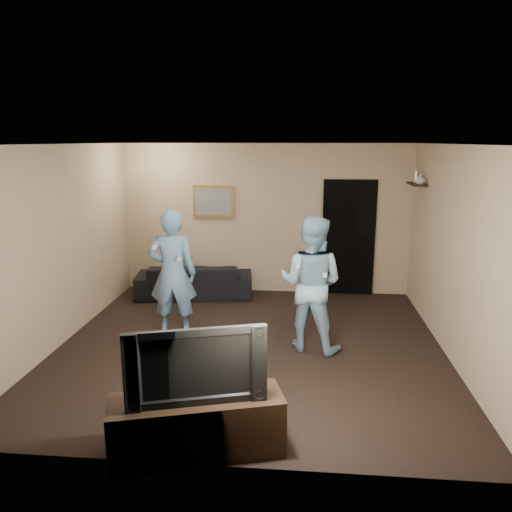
# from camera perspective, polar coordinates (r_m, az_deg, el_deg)

# --- Properties ---
(ground) EXTENTS (5.00, 5.00, 0.00)m
(ground) POSITION_cam_1_polar(r_m,az_deg,el_deg) (6.68, -0.68, -10.23)
(ground) COLOR black
(ground) RESTS_ON ground
(ceiling) EXTENTS (5.00, 5.00, 0.04)m
(ceiling) POSITION_cam_1_polar(r_m,az_deg,el_deg) (6.14, -0.74, 12.66)
(ceiling) COLOR silver
(ceiling) RESTS_ON wall_back
(wall_back) EXTENTS (5.00, 0.04, 2.60)m
(wall_back) POSITION_cam_1_polar(r_m,az_deg,el_deg) (8.73, 1.04, 4.23)
(wall_back) COLOR tan
(wall_back) RESTS_ON ground
(wall_front) EXTENTS (5.00, 0.04, 2.60)m
(wall_front) POSITION_cam_1_polar(r_m,az_deg,el_deg) (3.90, -4.63, -7.14)
(wall_front) COLOR tan
(wall_front) RESTS_ON ground
(wall_left) EXTENTS (0.04, 5.00, 2.60)m
(wall_left) POSITION_cam_1_polar(r_m,az_deg,el_deg) (7.00, -21.51, 1.09)
(wall_left) COLOR tan
(wall_left) RESTS_ON ground
(wall_right) EXTENTS (0.04, 5.00, 2.60)m
(wall_right) POSITION_cam_1_polar(r_m,az_deg,el_deg) (6.52, 21.72, 0.23)
(wall_right) COLOR tan
(wall_right) RESTS_ON ground
(sofa) EXTENTS (2.05, 1.02, 0.57)m
(sofa) POSITION_cam_1_polar(r_m,az_deg,el_deg) (8.70, -7.03, -2.73)
(sofa) COLOR black
(sofa) RESTS_ON ground
(throw_pillow) EXTENTS (0.41, 0.15, 0.40)m
(throw_pillow) POSITION_cam_1_polar(r_m,az_deg,el_deg) (8.71, -8.62, -1.46)
(throw_pillow) COLOR #184A3F
(throw_pillow) RESTS_ON sofa
(painting_frame) EXTENTS (0.72, 0.05, 0.57)m
(painting_frame) POSITION_cam_1_polar(r_m,az_deg,el_deg) (8.78, -4.87, 6.21)
(painting_frame) COLOR olive
(painting_frame) RESTS_ON wall_back
(painting_canvas) EXTENTS (0.62, 0.01, 0.47)m
(painting_canvas) POSITION_cam_1_polar(r_m,az_deg,el_deg) (8.75, -4.90, 6.19)
(painting_canvas) COLOR slate
(painting_canvas) RESTS_ON painting_frame
(doorway) EXTENTS (0.90, 0.06, 2.00)m
(doorway) POSITION_cam_1_polar(r_m,az_deg,el_deg) (8.77, 10.51, 2.05)
(doorway) COLOR black
(doorway) RESTS_ON ground
(light_switch) EXTENTS (0.08, 0.02, 0.12)m
(light_switch) POSITION_cam_1_polar(r_m,az_deg,el_deg) (8.68, 6.64, 4.09)
(light_switch) COLOR silver
(light_switch) RESTS_ON wall_back
(wall_shelf) EXTENTS (0.20, 0.60, 0.03)m
(wall_shelf) POSITION_cam_1_polar(r_m,az_deg,el_deg) (8.12, 17.90, 7.84)
(wall_shelf) COLOR black
(wall_shelf) RESTS_ON wall_right
(shelf_vase) EXTENTS (0.16, 0.16, 0.15)m
(shelf_vase) POSITION_cam_1_polar(r_m,az_deg,el_deg) (7.90, 18.28, 8.34)
(shelf_vase) COLOR #B2B3B8
(shelf_vase) RESTS_ON wall_shelf
(shelf_figurine) EXTENTS (0.06, 0.06, 0.18)m
(shelf_figurine) POSITION_cam_1_polar(r_m,az_deg,el_deg) (8.18, 17.84, 8.62)
(shelf_figurine) COLOR silver
(shelf_figurine) RESTS_ON wall_shelf
(tv_console) EXTENTS (1.54, 0.87, 0.53)m
(tv_console) POSITION_cam_1_polar(r_m,az_deg,el_deg) (4.56, -6.73, -18.74)
(tv_console) COLOR black
(tv_console) RESTS_ON ground
(television) EXTENTS (1.16, 0.47, 0.67)m
(television) POSITION_cam_1_polar(r_m,az_deg,el_deg) (4.27, -6.95, -11.92)
(television) COLOR black
(television) RESTS_ON tv_console
(wii_player_left) EXTENTS (0.68, 0.53, 1.77)m
(wii_player_left) POSITION_cam_1_polar(r_m,az_deg,el_deg) (6.87, -9.51, -1.96)
(wii_player_left) COLOR #6C96BC
(wii_player_left) RESTS_ON ground
(wii_player_right) EXTENTS (1.01, 0.89, 1.74)m
(wii_player_right) POSITION_cam_1_polar(r_m,az_deg,el_deg) (6.38, 6.29, -3.15)
(wii_player_right) COLOR #94BFD8
(wii_player_right) RESTS_ON ground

